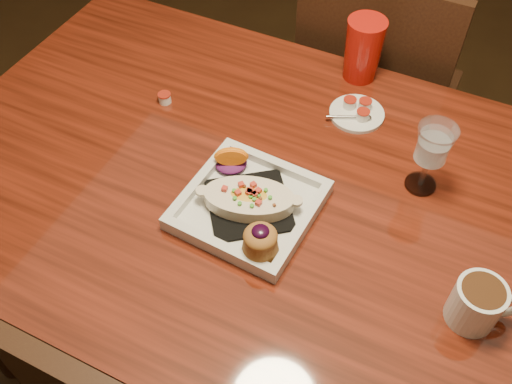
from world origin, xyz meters
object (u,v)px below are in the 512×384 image
at_px(chair_far, 373,96).
at_px(plate, 250,207).
at_px(red_tumbler, 363,50).
at_px(coffee_mug, 478,303).
at_px(table, 286,224).
at_px(goblet, 433,148).
at_px(saucer, 357,112).

xyz_separation_m(chair_far, plate, (-0.04, -0.71, 0.27)).
bearing_deg(red_tumbler, plate, -95.54).
bearing_deg(coffee_mug, plate, 154.83).
xyz_separation_m(table, plate, (-0.04, -0.08, 0.12)).
relative_size(table, plate, 5.92).
bearing_deg(plate, goblet, 41.95).
distance_m(saucer, red_tumbler, 0.15).
xyz_separation_m(plate, goblet, (0.27, 0.21, 0.08)).
distance_m(goblet, saucer, 0.25).
bearing_deg(plate, table, 64.21).
bearing_deg(red_tumbler, goblet, -50.28).
bearing_deg(red_tumbler, saucer, -72.90).
distance_m(table, plate, 0.15).
relative_size(plate, saucer, 2.11).
relative_size(table, saucer, 12.52).
bearing_deg(plate, saucer, 79.37).
relative_size(chair_far, coffee_mug, 8.30).
bearing_deg(red_tumbler, table, -90.33).
bearing_deg(coffee_mug, saucer, 110.11).
bearing_deg(plate, chair_far, 89.79).
relative_size(goblet, red_tumbler, 1.04).
bearing_deg(saucer, plate, -103.98).
bearing_deg(goblet, coffee_mug, -57.82).
height_order(plate, red_tumbler, red_tumbler).
xyz_separation_m(plate, saucer, (0.09, 0.35, -0.02)).
bearing_deg(chair_far, red_tumbler, 90.58).
bearing_deg(coffee_mug, red_tumbler, 104.96).
relative_size(table, chair_far, 1.61).
distance_m(plate, goblet, 0.35).
distance_m(plate, coffee_mug, 0.42).
distance_m(table, goblet, 0.33).
height_order(chair_far, goblet, chair_far).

